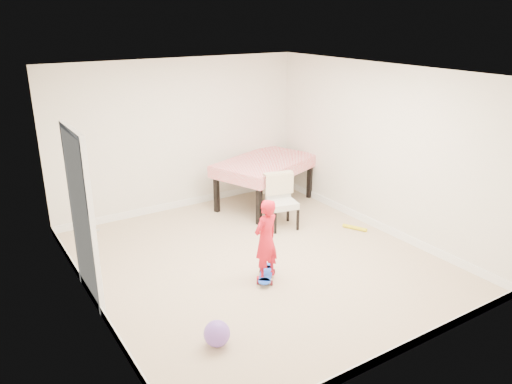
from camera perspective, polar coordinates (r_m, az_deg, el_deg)
ground at (r=7.07m, az=0.19°, el=-7.88°), size 5.00×5.00×0.00m
ceiling at (r=6.30m, az=0.21°, el=13.38°), size 4.50×5.00×0.04m
wall_back at (r=8.69m, az=-8.71°, el=6.36°), size 4.50×0.04×2.60m
wall_front at (r=4.81m, az=16.41°, el=-5.42°), size 4.50×0.04×2.60m
wall_left at (r=5.75m, az=-18.86°, el=-1.50°), size 0.04×5.00×2.60m
wall_right at (r=7.95m, az=13.91°, el=4.75°), size 0.04×5.00×2.60m
door at (r=6.13m, az=-19.22°, el=-3.02°), size 0.11×0.94×2.11m
baseboard_back at (r=9.06m, az=-8.33°, el=-1.27°), size 4.50×0.02×0.12m
baseboard_front at (r=5.44m, az=15.18°, el=-17.37°), size 4.50×0.02×0.12m
baseboard_left at (r=6.29m, az=-17.69°, el=-12.12°), size 0.02×5.00×0.12m
baseboard_right at (r=8.35m, az=13.26°, el=-3.47°), size 0.02×5.00×0.12m
dining_table at (r=8.94m, az=1.01°, el=1.11°), size 2.06×1.67×0.84m
dining_chair at (r=7.98m, az=3.00°, el=-1.12°), size 0.59×0.65×0.88m
skateboard at (r=6.62m, az=1.16°, el=-9.54°), size 0.52×0.57×0.09m
child at (r=6.37m, az=1.12°, el=-5.75°), size 0.45×0.36×1.08m
balloon at (r=5.41m, az=-4.49°, el=-15.82°), size 0.28×0.28×0.28m
foam_toy at (r=8.19m, az=11.22°, el=-4.03°), size 0.23×0.38×0.06m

